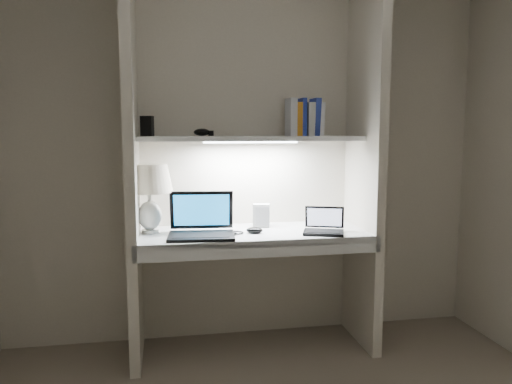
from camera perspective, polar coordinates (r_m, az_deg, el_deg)
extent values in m
cube|color=beige|center=(3.35, -1.13, 4.48)|extent=(3.20, 0.01, 2.50)
cube|color=beige|center=(3.04, -14.02, 4.01)|extent=(0.06, 0.55, 2.50)
cube|color=beige|center=(3.29, 12.35, 4.27)|extent=(0.06, 0.55, 2.50)
cube|color=white|center=(3.15, -0.30, -4.88)|extent=(1.40, 0.55, 0.04)
cube|color=silver|center=(2.90, 0.60, -6.50)|extent=(1.46, 0.03, 0.10)
cube|color=silver|center=(3.17, -0.61, 6.14)|extent=(1.40, 0.36, 0.03)
cube|color=white|center=(3.17, -0.61, 5.75)|extent=(0.60, 0.04, 0.02)
cylinder|color=white|center=(3.18, -11.99, -4.37)|extent=(0.11, 0.11, 0.02)
ellipsoid|color=white|center=(3.16, -12.03, -2.65)|extent=(0.15, 0.15, 0.18)
cylinder|color=white|center=(3.14, -12.08, -0.73)|extent=(0.02, 0.02, 0.08)
sphere|color=#FFD899|center=(3.13, -12.12, 0.68)|extent=(0.04, 0.04, 0.04)
cube|color=black|center=(2.98, -6.26, -5.02)|extent=(0.41, 0.30, 0.02)
cube|color=black|center=(2.98, -6.27, -4.84)|extent=(0.35, 0.22, 0.00)
cube|color=black|center=(3.12, -6.25, -2.05)|extent=(0.39, 0.10, 0.24)
cube|color=#1880D1|center=(3.11, -6.25, -2.08)|extent=(0.35, 0.08, 0.20)
cube|color=black|center=(3.09, 7.73, -4.61)|extent=(0.29, 0.24, 0.02)
cube|color=black|center=(3.09, 7.74, -4.44)|extent=(0.23, 0.18, 0.00)
cube|color=black|center=(3.18, 7.83, -2.85)|extent=(0.24, 0.13, 0.14)
cube|color=#CFDBFF|center=(3.17, 7.82, -2.87)|extent=(0.21, 0.11, 0.11)
cube|color=silver|center=(3.27, 0.61, -2.70)|extent=(0.12, 0.10, 0.15)
ellipsoid|color=black|center=(3.08, -0.18, -4.39)|extent=(0.12, 0.10, 0.04)
torus|color=black|center=(3.07, -2.35, -4.67)|extent=(0.13, 0.13, 0.01)
cube|color=yellow|center=(2.99, -6.46, -5.13)|extent=(0.09, 0.09, 0.00)
cube|color=silver|center=(3.32, 7.23, 8.24)|extent=(0.04, 0.16, 0.22)
cube|color=navy|center=(3.31, 6.71, 8.48)|extent=(0.04, 0.16, 0.24)
cube|color=silver|center=(3.30, 6.04, 8.26)|extent=(0.04, 0.16, 0.21)
cube|color=#23359B|center=(3.28, 5.23, 8.51)|extent=(0.03, 0.16, 0.24)
cube|color=orange|center=(3.28, 4.70, 8.28)|extent=(0.04, 0.16, 0.21)
cube|color=silver|center=(3.27, 4.02, 8.53)|extent=(0.04, 0.16, 0.24)
cube|color=black|center=(3.14, -12.34, 7.37)|extent=(0.08, 0.07, 0.12)
ellipsoid|color=black|center=(3.22, -6.20, 6.81)|extent=(0.13, 0.10, 0.05)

